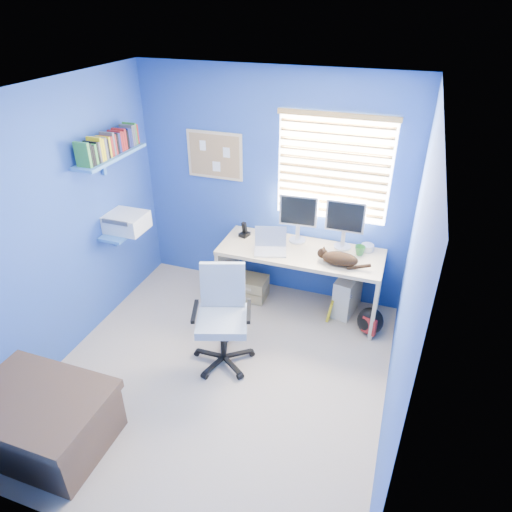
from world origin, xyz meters
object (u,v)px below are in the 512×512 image
(office_chair, at_px, (223,329))
(desk, at_px, (299,280))
(cat, at_px, (340,259))
(tower_pc, at_px, (347,294))
(laptop, at_px, (270,243))

(office_chair, bearing_deg, desk, 65.49)
(cat, distance_m, tower_pc, 0.65)
(laptop, bearing_deg, cat, -17.56)
(desk, relative_size, tower_pc, 3.81)
(tower_pc, bearing_deg, cat, -96.49)
(cat, relative_size, office_chair, 0.37)
(desk, xyz_separation_m, office_chair, (-0.47, -1.03, -0.01))
(tower_pc, relative_size, office_chair, 0.47)
(desk, xyz_separation_m, tower_pc, (0.52, 0.12, -0.14))
(office_chair, bearing_deg, tower_pc, 49.32)
(desk, distance_m, laptop, 0.58)
(laptop, distance_m, cat, 0.73)
(tower_pc, bearing_deg, office_chair, -119.21)
(laptop, relative_size, cat, 0.92)
(desk, height_order, laptop, laptop)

